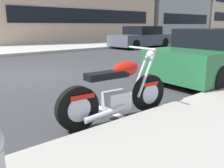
# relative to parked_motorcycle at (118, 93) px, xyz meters

# --- Properties ---
(ground_plane) EXTENTS (260.00, 260.00, 0.00)m
(ground_plane) POSITION_rel_parked_motorcycle_xyz_m (0.11, 4.51, -0.43)
(ground_plane) COLOR #333335
(sidewalk_far_curb) EXTENTS (120.00, 5.00, 0.14)m
(sidewalk_far_curb) POSITION_rel_parked_motorcycle_xyz_m (12.11, 11.69, -0.36)
(sidewalk_far_curb) COLOR #ADA89E
(sidewalk_far_curb) RESTS_ON ground
(parking_stall_stripe) EXTENTS (0.12, 2.20, 0.01)m
(parking_stall_stripe) POSITION_rel_parked_motorcycle_xyz_m (0.11, 0.44, -0.43)
(parking_stall_stripe) COLOR silver
(parking_stall_stripe) RESTS_ON ground
(parked_motorcycle) EXTENTS (2.02, 0.62, 1.12)m
(parked_motorcycle) POSITION_rel_parked_motorcycle_xyz_m (0.00, 0.00, 0.00)
(parked_motorcycle) COLOR black
(parked_motorcycle) RESTS_ON ground
(parked_car_mid_block) EXTENTS (4.13, 2.00, 1.37)m
(parked_car_mid_block) POSITION_rel_parked_motorcycle_xyz_m (4.10, 0.51, 0.22)
(parked_car_mid_block) COLOR #236638
(parked_car_mid_block) RESTS_ON ground
(car_opposite_curb) EXTENTS (4.49, 2.06, 1.40)m
(car_opposite_curb) POSITION_rel_parked_motorcycle_xyz_m (9.56, 8.59, 0.22)
(car_opposite_curb) COLOR #4C515B
(car_opposite_curb) RESTS_ON ground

